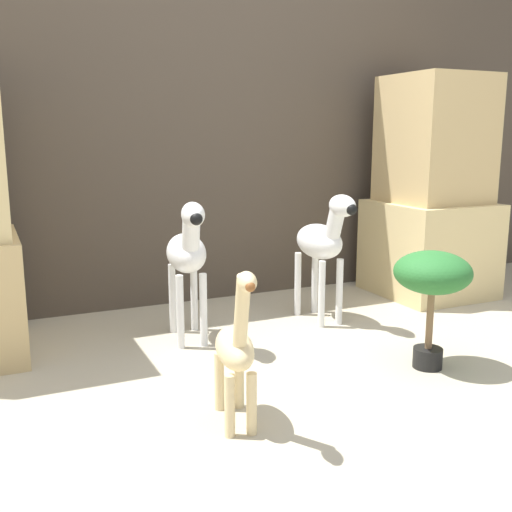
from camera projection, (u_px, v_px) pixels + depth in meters
name	position (u px, v px, depth m)	size (l,w,h in m)	color
ground_plane	(346.00, 405.00, 2.24)	(14.00, 14.00, 0.00)	#B2A88E
wall_back	(196.00, 117.00, 3.50)	(6.40, 0.08, 2.20)	#473D33
rock_pillar_right	(432.00, 197.00, 3.72)	(0.64, 0.66, 1.35)	#DBC184
zebra_right	(323.00, 241.00, 3.17)	(0.20, 0.49, 0.70)	white
zebra_left	(188.00, 252.00, 2.86)	(0.23, 0.50, 0.70)	white
giraffe_figurine	(236.00, 349.00, 2.05)	(0.18, 0.43, 0.59)	beige
potted_palm_front	(432.00, 279.00, 2.53)	(0.33, 0.33, 0.52)	black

